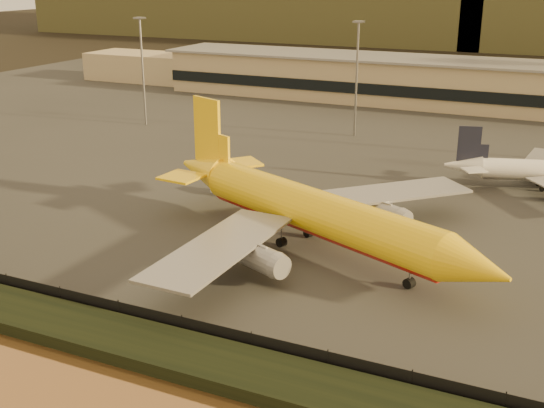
{
  "coord_description": "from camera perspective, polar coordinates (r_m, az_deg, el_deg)",
  "views": [
    {
      "loc": [
        36.56,
        -65.72,
        36.25
      ],
      "look_at": [
        0.7,
        12.0,
        6.63
      ],
      "focal_mm": 45.0,
      "sensor_mm": 36.0,
      "label": 1
    }
  ],
  "objects": [
    {
      "name": "ground",
      "position": [
        83.48,
        -3.92,
        -6.69
      ],
      "size": [
        900.0,
        900.0,
        0.0
      ],
      "primitive_type": "plane",
      "color": "black",
      "rests_on": "ground"
    },
    {
      "name": "embankment",
      "position": [
        70.52,
        -10.66,
        -11.55
      ],
      "size": [
        320.0,
        7.0,
        1.4
      ],
      "primitive_type": "cube",
      "color": "black",
      "rests_on": "ground"
    },
    {
      "name": "tarmac",
      "position": [
        168.74,
        11.74,
        6.32
      ],
      "size": [
        320.0,
        220.0,
        0.2
      ],
      "primitive_type": "cube",
      "color": "#2D2D2D",
      "rests_on": "ground"
    },
    {
      "name": "perimeter_fence",
      "position": [
        73.06,
        -8.88,
        -9.74
      ],
      "size": [
        300.0,
        0.05,
        2.2
      ],
      "primitive_type": "cube",
      "color": "black",
      "rests_on": "tarmac"
    },
    {
      "name": "terminal_building",
      "position": [
        200.23,
        9.86,
        10.2
      ],
      "size": [
        202.0,
        25.0,
        12.6
      ],
      "color": "tan",
      "rests_on": "tarmac"
    },
    {
      "name": "apron_light_masts",
      "position": [
        143.83,
        16.15,
        10.14
      ],
      "size": [
        152.2,
        12.2,
        25.4
      ],
      "color": "slate",
      "rests_on": "tarmac"
    },
    {
      "name": "dhl_cargo_jet",
      "position": [
        91.3,
        3.36,
        -0.68
      ],
      "size": [
        55.83,
        52.87,
        17.49
      ],
      "rotation": [
        0.0,
        0.0,
        -0.41
      ],
      "color": "yellow",
      "rests_on": "tarmac"
    },
    {
      "name": "gse_vehicle_yellow",
      "position": [
        101.94,
        5.57,
        -1.24
      ],
      "size": [
        3.63,
        1.89,
        1.58
      ],
      "primitive_type": "cube",
      "rotation": [
        0.0,
        0.0,
        -0.09
      ],
      "color": "yellow",
      "rests_on": "tarmac"
    },
    {
      "name": "gse_vehicle_white",
      "position": [
        115.31,
        -4.05,
        1.35
      ],
      "size": [
        4.84,
        3.09,
        2.01
      ],
      "primitive_type": "cube",
      "rotation": [
        0.0,
        0.0,
        -0.26
      ],
      "color": "white",
      "rests_on": "tarmac"
    }
  ]
}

